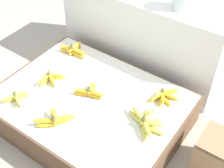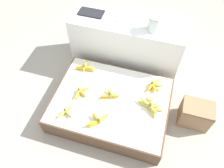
{
  "view_description": "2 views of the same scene",
  "coord_description": "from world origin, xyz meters",
  "px_view_note": "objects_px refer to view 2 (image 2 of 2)",
  "views": [
    {
      "loc": [
        0.97,
        -1.1,
        1.75
      ],
      "look_at": [
        0.09,
        0.14,
        0.32
      ],
      "focal_mm": 50.0,
      "sensor_mm": 36.0,
      "label": 1
    },
    {
      "loc": [
        0.37,
        -1.21,
        2.21
      ],
      "look_at": [
        -0.02,
        0.12,
        0.35
      ],
      "focal_mm": 35.0,
      "sensor_mm": 36.0,
      "label": 2
    }
  ],
  "objects_px": {
    "banana_bunch_front_left": "(66,112)",
    "banana_bunch_middle_midright": "(151,106)",
    "glass_jar": "(154,23)",
    "banana_bunch_middle_midleft": "(110,95)",
    "wooden_crate": "(195,114)",
    "foam_tray_white": "(129,17)",
    "banana_bunch_middle_left": "(81,92)",
    "banana_bunch_front_midleft": "(98,120)",
    "banana_bunch_back_midright": "(154,85)",
    "banana_bunch_back_left": "(85,67)"
  },
  "relations": [
    {
      "from": "banana_bunch_front_left",
      "to": "banana_bunch_middle_midright",
      "type": "xyz_separation_m",
      "value": [
        0.81,
        0.31,
        0.0
      ]
    },
    {
      "from": "glass_jar",
      "to": "banana_bunch_middle_midleft",
      "type": "bearing_deg",
      "value": -112.49
    },
    {
      "from": "banana_bunch_front_left",
      "to": "wooden_crate",
      "type": "bearing_deg",
      "value": 18.45
    },
    {
      "from": "glass_jar",
      "to": "foam_tray_white",
      "type": "distance_m",
      "value": 0.33
    },
    {
      "from": "banana_bunch_middle_left",
      "to": "banana_bunch_front_left",
      "type": "bearing_deg",
      "value": -100.35
    },
    {
      "from": "banana_bunch_middle_left",
      "to": "banana_bunch_front_midleft",
      "type": "bearing_deg",
      "value": -42.86
    },
    {
      "from": "wooden_crate",
      "to": "banana_bunch_middle_midleft",
      "type": "distance_m",
      "value": 0.94
    },
    {
      "from": "banana_bunch_front_midleft",
      "to": "wooden_crate",
      "type": "bearing_deg",
      "value": 24.18
    },
    {
      "from": "banana_bunch_middle_midright",
      "to": "glass_jar",
      "type": "height_order",
      "value": "glass_jar"
    },
    {
      "from": "banana_bunch_middle_left",
      "to": "banana_bunch_middle_midleft",
      "type": "relative_size",
      "value": 0.91
    },
    {
      "from": "banana_bunch_middle_midleft",
      "to": "banana_bunch_back_midright",
      "type": "height_order",
      "value": "banana_bunch_middle_midleft"
    },
    {
      "from": "banana_bunch_front_midleft",
      "to": "banana_bunch_back_midright",
      "type": "height_order",
      "value": "banana_bunch_front_midleft"
    },
    {
      "from": "banana_bunch_front_midleft",
      "to": "banana_bunch_back_left",
      "type": "xyz_separation_m",
      "value": [
        -0.37,
        0.61,
        -0.0
      ]
    },
    {
      "from": "banana_bunch_middle_midright",
      "to": "foam_tray_white",
      "type": "height_order",
      "value": "foam_tray_white"
    },
    {
      "from": "banana_bunch_back_left",
      "to": "banana_bunch_back_midright",
      "type": "relative_size",
      "value": 1.09
    },
    {
      "from": "banana_bunch_front_left",
      "to": "banana_bunch_middle_midright",
      "type": "height_order",
      "value": "banana_bunch_middle_midright"
    },
    {
      "from": "banana_bunch_front_midleft",
      "to": "glass_jar",
      "type": "xyz_separation_m",
      "value": [
        0.3,
        1.0,
        0.49
      ]
    },
    {
      "from": "banana_bunch_middle_left",
      "to": "banana_bunch_middle_midright",
      "type": "distance_m",
      "value": 0.76
    },
    {
      "from": "wooden_crate",
      "to": "glass_jar",
      "type": "bearing_deg",
      "value": 138.44
    },
    {
      "from": "banana_bunch_front_left",
      "to": "banana_bunch_middle_left",
      "type": "height_order",
      "value": "banana_bunch_front_left"
    },
    {
      "from": "banana_bunch_front_left",
      "to": "glass_jar",
      "type": "relative_size",
      "value": 1.06
    },
    {
      "from": "wooden_crate",
      "to": "banana_bunch_back_midright",
      "type": "height_order",
      "value": "banana_bunch_back_midright"
    },
    {
      "from": "banana_bunch_front_left",
      "to": "glass_jar",
      "type": "xyz_separation_m",
      "value": [
        0.64,
        1.0,
        0.5
      ]
    },
    {
      "from": "banana_bunch_front_midleft",
      "to": "banana_bunch_middle_midleft",
      "type": "relative_size",
      "value": 1.01
    },
    {
      "from": "glass_jar",
      "to": "banana_bunch_middle_midright",
      "type": "bearing_deg",
      "value": -76.56
    },
    {
      "from": "banana_bunch_middle_midright",
      "to": "banana_bunch_back_left",
      "type": "relative_size",
      "value": 1.13
    },
    {
      "from": "glass_jar",
      "to": "banana_bunch_front_midleft",
      "type": "bearing_deg",
      "value": -107.0
    },
    {
      "from": "banana_bunch_middle_midleft",
      "to": "glass_jar",
      "type": "xyz_separation_m",
      "value": [
        0.28,
        0.68,
        0.49
      ]
    },
    {
      "from": "banana_bunch_back_left",
      "to": "banana_bunch_back_midright",
      "type": "bearing_deg",
      "value": -1.87
    },
    {
      "from": "banana_bunch_back_left",
      "to": "glass_jar",
      "type": "xyz_separation_m",
      "value": [
        0.67,
        0.39,
        0.49
      ]
    },
    {
      "from": "banana_bunch_middle_midright",
      "to": "banana_bunch_back_left",
      "type": "height_order",
      "value": "banana_bunch_middle_midright"
    },
    {
      "from": "banana_bunch_middle_left",
      "to": "banana_bunch_back_left",
      "type": "relative_size",
      "value": 0.79
    },
    {
      "from": "foam_tray_white",
      "to": "banana_bunch_middle_left",
      "type": "bearing_deg",
      "value": -109.17
    },
    {
      "from": "wooden_crate",
      "to": "banana_bunch_back_left",
      "type": "height_order",
      "value": "banana_bunch_back_left"
    },
    {
      "from": "banana_bunch_middle_midright",
      "to": "banana_bunch_back_midright",
      "type": "distance_m",
      "value": 0.27
    },
    {
      "from": "banana_bunch_middle_left",
      "to": "banana_bunch_middle_midleft",
      "type": "distance_m",
      "value": 0.32
    },
    {
      "from": "banana_bunch_middle_left",
      "to": "glass_jar",
      "type": "bearing_deg",
      "value": 50.81
    },
    {
      "from": "banana_bunch_middle_midleft",
      "to": "banana_bunch_back_midright",
      "type": "distance_m",
      "value": 0.5
    },
    {
      "from": "glass_jar",
      "to": "foam_tray_white",
      "type": "height_order",
      "value": "glass_jar"
    },
    {
      "from": "banana_bunch_front_midleft",
      "to": "banana_bunch_middle_left",
      "type": "xyz_separation_m",
      "value": [
        -0.29,
        0.27,
        -0.01
      ]
    },
    {
      "from": "banana_bunch_front_left",
      "to": "glass_jar",
      "type": "bearing_deg",
      "value": 57.25
    },
    {
      "from": "banana_bunch_back_left",
      "to": "banana_bunch_front_midleft",
      "type": "bearing_deg",
      "value": -58.93
    },
    {
      "from": "banana_bunch_back_midright",
      "to": "glass_jar",
      "type": "distance_m",
      "value": 0.66
    },
    {
      "from": "banana_bunch_front_left",
      "to": "banana_bunch_front_midleft",
      "type": "bearing_deg",
      "value": 0.62
    },
    {
      "from": "banana_bunch_back_midright",
      "to": "wooden_crate",
      "type": "bearing_deg",
      "value": -17.43
    },
    {
      "from": "wooden_crate",
      "to": "banana_bunch_middle_midleft",
      "type": "relative_size",
      "value": 1.48
    },
    {
      "from": "banana_bunch_front_left",
      "to": "banana_bunch_middle_midleft",
      "type": "bearing_deg",
      "value": 41.63
    },
    {
      "from": "banana_bunch_front_left",
      "to": "banana_bunch_middle_midright",
      "type": "bearing_deg",
      "value": 21.28
    },
    {
      "from": "banana_bunch_back_midright",
      "to": "glass_jar",
      "type": "height_order",
      "value": "glass_jar"
    },
    {
      "from": "banana_bunch_front_left",
      "to": "banana_bunch_front_midleft",
      "type": "height_order",
      "value": "banana_bunch_front_midleft"
    }
  ]
}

